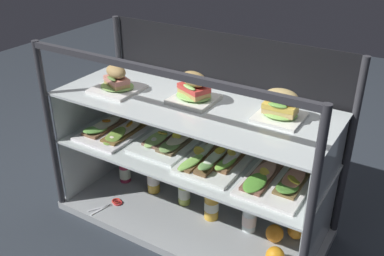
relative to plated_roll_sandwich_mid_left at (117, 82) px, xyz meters
name	(u,v)px	position (x,y,z in m)	size (l,w,h in m)	color
ground_plane	(192,222)	(0.34, 0.06, -0.66)	(6.00, 6.00, 0.02)	#2A3139
case_base_deck	(192,217)	(0.34, 0.06, -0.63)	(1.21, 0.52, 0.04)	#A1A5A8
case_frame	(210,121)	(0.34, 0.22, -0.19)	(1.21, 0.52, 0.84)	#333338
riser_lower_tier	(192,185)	(0.34, 0.06, -0.45)	(1.15, 0.46, 0.33)	silver
shelf_lower_glass	(192,153)	(0.34, 0.06, -0.28)	(1.17, 0.48, 0.01)	silver
riser_upper_tier	(192,129)	(0.34, 0.06, -0.16)	(1.15, 0.46, 0.22)	silver
shelf_upper_glass	(192,104)	(0.34, 0.06, -0.04)	(1.17, 0.48, 0.01)	silver
plated_roll_sandwich_mid_left	(117,82)	(0.00, 0.00, 0.00)	(0.19, 0.19, 0.11)	white
plated_roll_sandwich_left_of_center	(193,90)	(0.34, 0.07, 0.01)	(0.17, 0.17, 0.13)	white
plated_roll_sandwich_mid_right	(280,107)	(0.70, 0.11, 0.01)	(0.17, 0.17, 0.12)	white
open_sandwich_tray_near_left_corner	(114,130)	(-0.06, 0.02, -0.25)	(0.24, 0.34, 0.05)	white
open_sandwich_tray_far_left	(171,139)	(0.22, 0.08, -0.25)	(0.24, 0.34, 0.06)	white
open_sandwich_tray_mid_right	(216,159)	(0.47, 0.04, -0.25)	(0.24, 0.35, 0.06)	white
open_sandwich_tray_right_of_center	(277,180)	(0.74, 0.03, -0.25)	(0.24, 0.34, 0.06)	white
juice_bottle_back_right	(125,169)	(-0.10, 0.11, -0.54)	(0.06, 0.06, 0.20)	#982441
juice_bottle_tucked_behind	(153,178)	(0.08, 0.12, -0.53)	(0.06, 0.06, 0.19)	gold
juice_bottle_front_left_end	(184,190)	(0.27, 0.11, -0.53)	(0.06, 0.06, 0.20)	#B6CC52
juice_bottle_back_left	(212,204)	(0.43, 0.09, -0.53)	(0.07, 0.07, 0.20)	gold
juice_bottle_front_middle	(250,216)	(0.61, 0.10, -0.54)	(0.06, 0.06, 0.19)	white
orange_fruit_beside_bottles	(275,256)	(0.79, -0.03, -0.57)	(0.08, 0.08, 0.08)	orange
orange_fruit_near_left_post	(275,233)	(0.73, 0.09, -0.57)	(0.08, 0.08, 0.08)	orange
orange_fruit_rolled_forward	(296,230)	(0.81, 0.16, -0.57)	(0.07, 0.07, 0.07)	orange
kitchen_scissors	(113,203)	(-0.02, -0.07, -0.61)	(0.12, 0.17, 0.01)	silver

